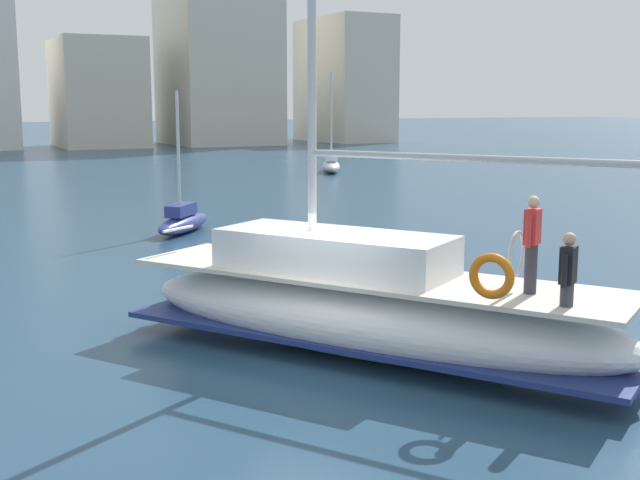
{
  "coord_description": "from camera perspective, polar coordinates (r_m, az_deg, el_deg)",
  "views": [
    {
      "loc": [
        -6.27,
        -12.28,
        4.48
      ],
      "look_at": [
        0.85,
        2.12,
        1.8
      ],
      "focal_mm": 46.05,
      "sensor_mm": 36.0,
      "label": 1
    }
  ],
  "objects": [
    {
      "name": "ground_plane",
      "position": [
        14.5,
        0.69,
        -8.53
      ],
      "size": [
        400.0,
        400.0,
        0.0
      ],
      "primitive_type": "plane",
      "color": "navy"
    },
    {
      "name": "moored_sloop_near",
      "position": [
        29.16,
        -9.49,
        1.36
      ],
      "size": [
        3.15,
        3.53,
        4.91
      ],
      "color": "navy",
      "rests_on": "ground"
    },
    {
      "name": "main_sailboat",
      "position": [
        14.77,
        3.2,
        -4.55
      ],
      "size": [
        7.22,
        9.37,
        12.41
      ],
      "color": "white",
      "rests_on": "ground"
    },
    {
      "name": "moored_catamaran",
      "position": [
        54.19,
        0.77,
        5.28
      ],
      "size": [
        3.02,
        4.87,
        6.49
      ],
      "color": "white",
      "rests_on": "ground"
    }
  ]
}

